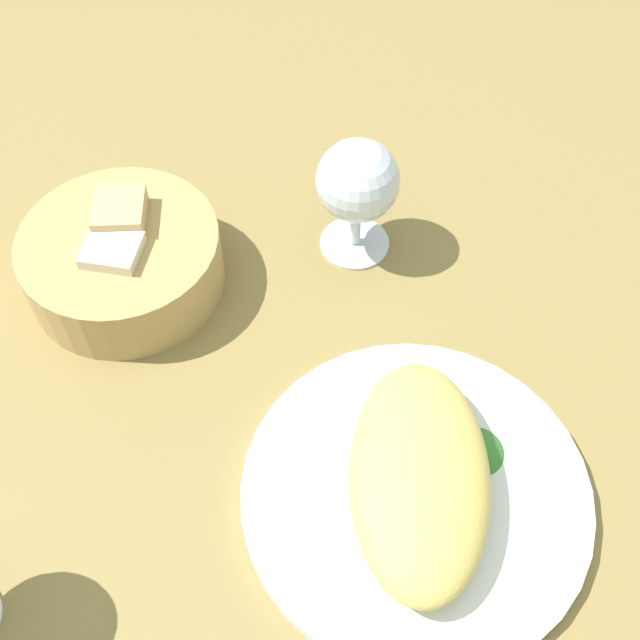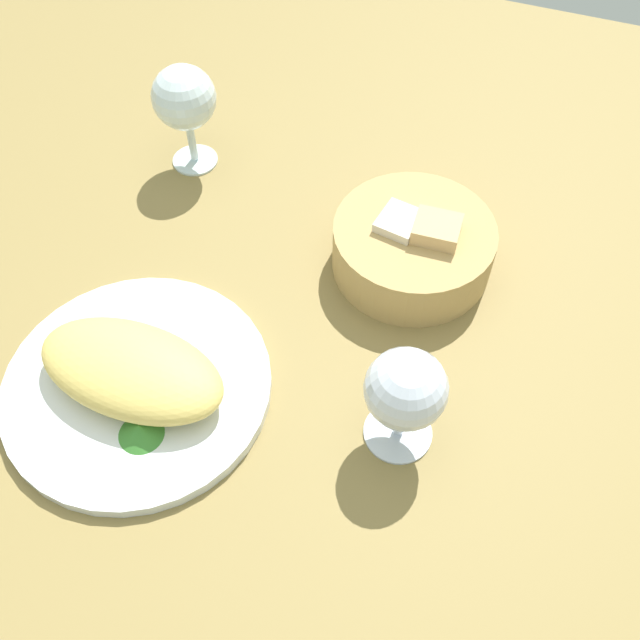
% 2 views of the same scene
% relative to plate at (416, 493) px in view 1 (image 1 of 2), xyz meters
% --- Properties ---
extents(ground_plane, '(1.40, 1.40, 0.02)m').
position_rel_plate_xyz_m(ground_plane, '(0.09, 0.14, -0.02)').
color(ground_plane, olive).
extents(plate, '(0.27, 0.27, 0.01)m').
position_rel_plate_xyz_m(plate, '(0.00, 0.00, 0.00)').
color(plate, silver).
rests_on(plate, ground_plane).
extents(omelette, '(0.20, 0.11, 0.05)m').
position_rel_plate_xyz_m(omelette, '(0.00, 0.00, 0.03)').
color(omelette, '#DDC060').
rests_on(omelette, plate).
extents(lettuce_garnish, '(0.04, 0.04, 0.02)m').
position_rel_plate_xyz_m(lettuce_garnish, '(0.03, -0.05, 0.01)').
color(lettuce_garnish, '#397F2D').
rests_on(lettuce_garnish, plate).
extents(bread_basket, '(0.18, 0.18, 0.08)m').
position_rel_plate_xyz_m(bread_basket, '(0.21, 0.25, 0.02)').
color(bread_basket, tan).
rests_on(bread_basket, ground_plane).
extents(wine_glass_near, '(0.08, 0.08, 0.12)m').
position_rel_plate_xyz_m(wine_glass_near, '(0.26, 0.04, 0.07)').
color(wine_glass_near, silver).
rests_on(wine_glass_near, ground_plane).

